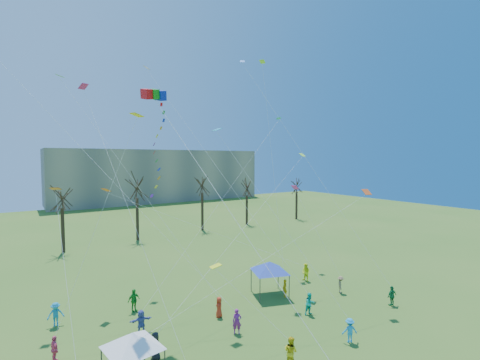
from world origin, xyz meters
TOP-DOWN VIEW (x-y plane):
  - distant_building at (22.00, 82.00)m, footprint 60.00×14.00m
  - bare_tree_row at (-0.72, 36.03)m, footprint 71.15×8.93m
  - big_box_kite at (-4.34, 9.47)m, footprint 2.97×8.04m
  - canopy_tent_white at (-8.19, 4.06)m, footprint 3.86×3.86m
  - canopy_tent_blue at (5.65, 9.29)m, footprint 3.93×3.93m
  - festival_crowd at (-1.54, 6.17)m, footprint 25.40×14.52m
  - small_kites_aloft at (0.29, 11.45)m, footprint 30.46×20.17m

SIDE VIEW (x-z plane):
  - festival_crowd at x=-1.54m, z-range -0.07..1.79m
  - canopy_tent_white at x=-8.19m, z-range 1.01..3.93m
  - canopy_tent_blue at x=5.65m, z-range 1.08..4.21m
  - bare_tree_row at x=-0.72m, z-range 1.56..12.39m
  - distant_building at x=22.00m, z-range 0.00..15.00m
  - big_box_kite at x=-4.34m, z-range 2.54..23.51m
  - small_kites_aloft at x=0.29m, z-range -2.45..29.66m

